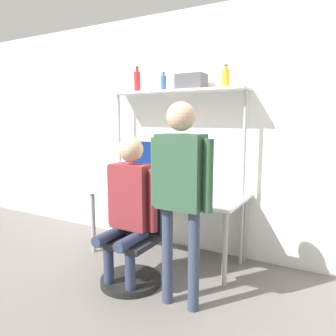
# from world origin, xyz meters

# --- Properties ---
(ground_plane) EXTENTS (12.00, 12.00, 0.00)m
(ground_plane) POSITION_xyz_m (0.00, 0.00, 0.00)
(ground_plane) COLOR slate
(wall_back) EXTENTS (8.00, 0.06, 2.70)m
(wall_back) POSITION_xyz_m (0.00, 0.78, 1.35)
(wall_back) COLOR white
(wall_back) RESTS_ON ground_plane
(desk) EXTENTS (1.69, 0.73, 0.73)m
(desk) POSITION_xyz_m (0.00, 0.39, 0.66)
(desk) COLOR white
(desk) RESTS_ON ground_plane
(shelf_unit) EXTENTS (1.60, 0.31, 1.82)m
(shelf_unit) POSITION_xyz_m (0.00, 0.59, 1.56)
(shelf_unit) COLOR silver
(shelf_unit) RESTS_ON ground_plane
(monitor) EXTENTS (0.60, 0.19, 0.53)m
(monitor) POSITION_xyz_m (-0.41, 0.61, 1.03)
(monitor) COLOR #B7B7BC
(monitor) RESTS_ON desk
(laptop) EXTENTS (0.33, 0.25, 0.25)m
(laptop) POSITION_xyz_m (0.05, 0.23, 0.80)
(laptop) COLOR #BCBCC1
(laptop) RESTS_ON desk
(cell_phone) EXTENTS (0.07, 0.15, 0.01)m
(cell_phone) POSITION_xyz_m (0.33, 0.23, 0.73)
(cell_phone) COLOR #264C8C
(cell_phone) RESTS_ON desk
(office_chair) EXTENTS (0.56, 0.56, 0.89)m
(office_chair) POSITION_xyz_m (0.02, -0.28, 0.27)
(office_chair) COLOR black
(office_chair) RESTS_ON ground_plane
(person_seated) EXTENTS (0.53, 0.47, 1.36)m
(person_seated) POSITION_xyz_m (0.02, -0.32, 0.79)
(person_seated) COLOR #2D3856
(person_seated) RESTS_ON ground_plane
(person_standing) EXTENTS (0.53, 0.22, 1.64)m
(person_standing) POSITION_xyz_m (0.59, -0.42, 1.04)
(person_standing) COLOR #38425B
(person_standing) RESTS_ON ground_plane
(bottle_red) EXTENTS (0.08, 0.08, 0.29)m
(bottle_red) POSITION_xyz_m (-0.50, 0.59, 1.94)
(bottle_red) COLOR maroon
(bottle_red) RESTS_ON shelf_unit
(bottle_blue) EXTENTS (0.07, 0.07, 0.20)m
(bottle_blue) POSITION_xyz_m (-0.15, 0.59, 1.90)
(bottle_blue) COLOR #335999
(bottle_blue) RESTS_ON shelf_unit
(bottle_amber) EXTENTS (0.08, 0.08, 0.23)m
(bottle_amber) POSITION_xyz_m (0.57, 0.59, 1.92)
(bottle_amber) COLOR gold
(bottle_amber) RESTS_ON shelf_unit
(storage_box) EXTENTS (0.30, 0.20, 0.16)m
(storage_box) POSITION_xyz_m (0.19, 0.59, 1.90)
(storage_box) COLOR #4C4C51
(storage_box) RESTS_ON shelf_unit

